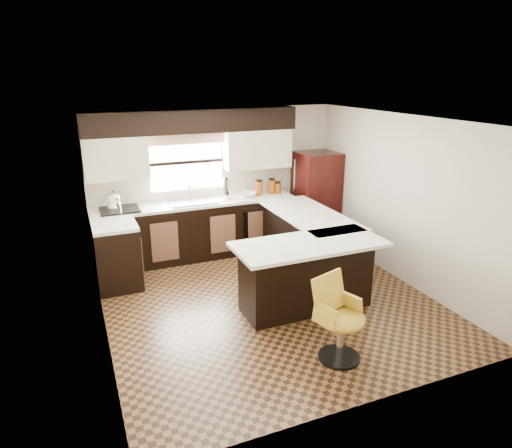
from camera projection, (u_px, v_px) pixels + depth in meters
name	position (u px, v px, depth m)	size (l,w,h in m)	color
floor	(268.00, 301.00, 6.19)	(4.40, 4.40, 0.00)	#49301A
ceiling	(270.00, 120.00, 5.43)	(4.40, 4.40, 0.00)	silver
wall_back	(216.00, 180.00, 7.73)	(4.40, 4.40, 0.00)	beige
wall_front	(374.00, 288.00, 3.88)	(4.40, 4.40, 0.00)	beige
wall_left	(96.00, 238.00, 5.04)	(4.40, 4.40, 0.00)	beige
wall_right	(402.00, 200.00, 6.57)	(4.40, 4.40, 0.00)	beige
base_cab_back	(197.00, 231.00, 7.55)	(3.30, 0.60, 0.90)	black
base_cab_left	(117.00, 257.00, 6.49)	(0.60, 0.70, 0.90)	black
counter_back	(196.00, 203.00, 7.40)	(3.30, 0.60, 0.04)	silver
counter_left	(114.00, 225.00, 6.34)	(0.60, 0.70, 0.04)	silver
soffit	(193.00, 121.00, 7.11)	(3.40, 0.35, 0.36)	black
upper_cab_left	(116.00, 158.00, 6.83)	(0.94, 0.35, 0.64)	beige
upper_cab_right	(257.00, 149.00, 7.66)	(1.14, 0.35, 0.64)	beige
window_pane	(187.00, 162.00, 7.42)	(1.20, 0.02, 0.90)	white
valance	(186.00, 138.00, 7.27)	(1.30, 0.06, 0.18)	#D19B93
sink	(193.00, 202.00, 7.35)	(0.75, 0.45, 0.03)	#B2B2B7
dishwasher	(259.00, 230.00, 7.66)	(0.58, 0.03, 0.78)	black
cooktop	(119.00, 210.00, 6.93)	(0.58, 0.50, 0.03)	black
peninsula_long	(306.00, 245.00, 6.92)	(0.60, 1.95, 0.90)	black
peninsula_return	(306.00, 276.00, 5.87)	(1.65, 0.60, 0.90)	black
counter_pen_long	(310.00, 215.00, 6.79)	(0.84, 1.95, 0.04)	silver
counter_pen_return	(309.00, 244.00, 5.64)	(1.89, 0.84, 0.04)	silver
refrigerator	(316.00, 198.00, 8.15)	(0.70, 0.67, 1.62)	black
bar_chair	(341.00, 320.00, 4.80)	(0.49, 0.49, 0.93)	gold
kettle	(114.00, 200.00, 6.86)	(0.21, 0.21, 0.29)	silver
percolator	(226.00, 189.00, 7.53)	(0.14, 0.14, 0.33)	silver
mixing_bowl	(248.00, 194.00, 7.71)	(0.28, 0.28, 0.07)	white
canister_large	(259.00, 188.00, 7.77)	(0.13, 0.13, 0.23)	#81390D
canister_med	(272.00, 187.00, 7.86)	(0.13, 0.13, 0.24)	#81390D
canister_small	(277.00, 188.00, 7.91)	(0.13, 0.13, 0.18)	#81390D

